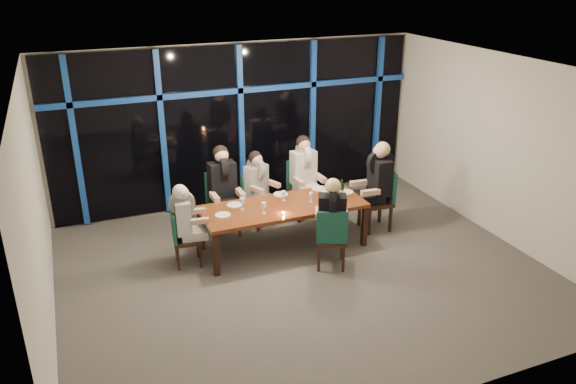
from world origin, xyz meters
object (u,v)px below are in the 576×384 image
Objects in this scene: dining_table at (283,209)px; chair_far_left at (222,199)px; chair_end_right at (381,196)px; diner_near_mid at (332,209)px; diner_far_right at (304,165)px; chair_end_left at (182,235)px; chair_far_right at (302,185)px; diner_far_left at (223,178)px; wine_bottle at (342,191)px; chair_far_mid at (255,197)px; chair_near_mid at (331,236)px; water_pitcher at (325,197)px; diner_end_left at (185,213)px; diner_end_right at (378,174)px.

chair_far_left reaches higher than dining_table.
chair_end_right is 1.65m from diner_near_mid.
diner_far_right is at bearing -76.50° from diner_near_mid.
chair_end_right is (3.44, -0.03, 0.10)m from chair_end_left.
chair_end_right is (2.55, -0.90, 0.00)m from chair_far_left.
diner_far_left reaches higher than chair_far_right.
wine_bottle reaches higher than chair_far_right.
chair_far_right is at bearing 6.08° from diner_far_left.
diner_near_mid is (1.18, -1.67, -0.07)m from diner_far_left.
chair_far_mid is 1.98m from chair_near_mid.
chair_near_mid is 1.03× the size of diner_near_mid.
chair_far_mid is at bearing -48.18° from diner_near_mid.
dining_table is 2.45× the size of chair_far_left.
diner_far_right is 5.38× the size of water_pitcher.
diner_far_right reaches higher than chair_near_mid.
wine_bottle is at bearing -30.34° from diner_far_left.
water_pitcher is (2.21, -0.20, -0.01)m from diner_end_left.
chair_far_right is 1.98m from chair_near_mid.
diner_end_right is 3.22× the size of wine_bottle.
diner_end_left is at bearing -161.35° from diner_far_right.
chair_near_mid is at bearing -125.57° from wine_bottle.
water_pitcher is at bearing -88.24° from diner_end_left.
chair_far_mid is 1.77m from chair_end_left.
diner_end_left is (-1.42, -0.95, 0.34)m from chair_far_mid.
diner_far_right reaches higher than chair_far_mid.
chair_far_right is 2.61m from chair_end_left.
wine_bottle is (2.61, -0.16, 0.37)m from chair_end_left.
dining_table is 2.64× the size of chair_near_mid.
chair_end_left is 0.89× the size of diner_far_right.
chair_far_right is 1.45m from diner_end_right.
wine_bottle reaches higher than chair_end_right.
diner_far_left is at bearing -178.19° from diner_far_right.
chair_far_right is at bearing 53.27° from dining_table.
diner_end_right is at bearing -19.71° from diner_far_left.
diner_end_left is 0.91× the size of diner_near_mid.
chair_end_left is at bearing 1.22° from diner_near_mid.
chair_far_right is 5.52× the size of water_pitcher.
chair_end_left is at bearing -162.15° from diner_far_right.
diner_end_right is at bearing -121.75° from diner_near_mid.
chair_far_right is 3.20× the size of wine_bottle.
diner_far_left is (-0.61, -0.16, 0.49)m from chair_far_mid.
chair_far_left is 1.05× the size of diner_far_right.
chair_far_left is 1.18× the size of chair_end_left.
chair_far_mid is 0.92m from chair_far_right.
diner_far_left is at bearing -32.37° from chair_near_mid.
diner_end_right reaches higher than chair_end_right.
wine_bottle reaches higher than water_pitcher.
chair_far_right is (1.52, 0.11, -0.01)m from chair_far_left.
diner_near_mid is (-0.34, -1.78, -0.05)m from diner_far_right.
chair_far_right is at bearing -60.07° from diner_end_left.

